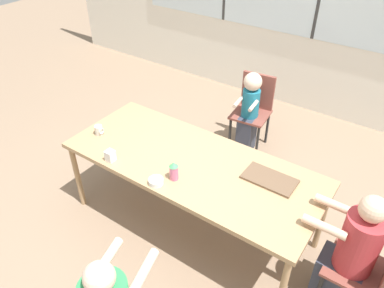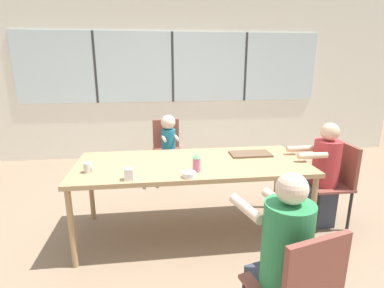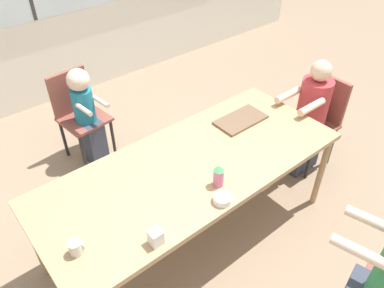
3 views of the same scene
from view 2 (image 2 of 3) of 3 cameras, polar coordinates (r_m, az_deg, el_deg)
ground_plane at (r=3.19m, az=0.00°, el=-16.36°), size 16.00×16.00×0.00m
wall_back_with_windows at (r=5.39m, az=-3.71°, el=12.52°), size 8.40×0.08×2.80m
dining_table at (r=2.88m, az=0.00°, el=-4.43°), size 2.19×0.91×0.75m
chair_for_woman_green_shirt at (r=3.46m, az=25.78°, el=-5.72°), size 0.40×0.40×0.87m
chair_for_toddler at (r=4.35m, az=-4.76°, el=-0.09°), size 0.44×0.44×0.87m
person_woman_green_shirt at (r=3.38m, az=23.41°, el=-6.25°), size 0.51×0.30×1.10m
person_man_blue_shirt at (r=1.94m, az=16.46°, el=-22.17°), size 0.39×0.54×1.12m
person_toddler at (r=4.21m, az=-4.41°, el=-1.11°), size 0.24×0.38×0.98m
food_tray_dark at (r=3.15m, az=11.07°, el=-1.86°), size 0.41×0.23×0.02m
coffee_mug at (r=2.75m, az=-19.17°, el=-4.26°), size 0.08×0.07×0.09m
sippy_cup at (r=2.60m, az=0.88°, el=-3.55°), size 0.07×0.07×0.16m
milk_carton_small at (r=2.49m, az=-11.93°, el=-5.63°), size 0.07×0.07×0.10m
bowl_white_shallow at (r=2.49m, az=-0.52°, el=-5.86°), size 0.12×0.12×0.04m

